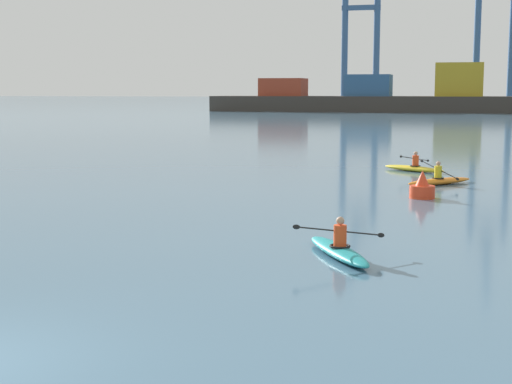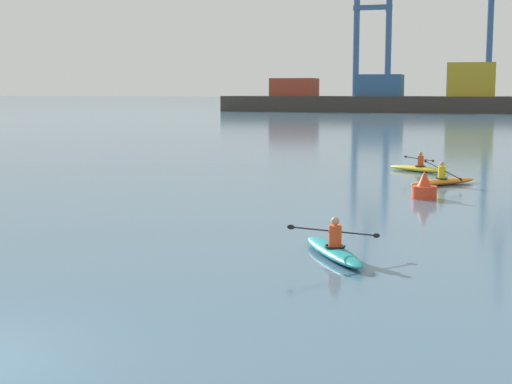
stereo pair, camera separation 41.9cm
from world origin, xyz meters
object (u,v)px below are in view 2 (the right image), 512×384
at_px(container_barge, 385,98).
at_px(gantry_crane_west_mid, 508,18).
at_px(kayak_yellow, 419,168).
at_px(channel_buoy, 424,189).
at_px(kayak_teal, 333,250).
at_px(gantry_crane_west, 372,26).
at_px(kayak_orange, 443,181).

distance_m(container_barge, gantry_crane_west_mid, 28.58).
relative_size(container_barge, kayak_yellow, 17.51).
xyz_separation_m(container_barge, channel_buoy, (13.61, -106.33, -2.10)).
bearing_deg(gantry_crane_west_mid, container_barge, -144.80).
bearing_deg(kayak_teal, container_barge, 95.98).
xyz_separation_m(container_barge, kayak_teal, (12.23, -116.62, -2.29)).
relative_size(container_barge, gantry_crane_west_mid, 1.64).
relative_size(container_barge, channel_buoy, 55.30).
distance_m(container_barge, kayak_yellow, 98.14).
bearing_deg(container_barge, channel_buoy, -82.71).
xyz_separation_m(gantry_crane_west, channel_buoy, (17.68, -118.50, -15.26)).
distance_m(container_barge, kayak_orange, 103.11).
distance_m(gantry_crane_west, gantry_crane_west_mid, 24.43).
relative_size(container_barge, kayak_orange, 19.17).
relative_size(gantry_crane_west_mid, kayak_orange, 11.69).
xyz_separation_m(gantry_crane_west_mid, kayak_orange, (-6.15, -116.40, -16.53)).
bearing_deg(channel_buoy, gantry_crane_west, 98.49).
xyz_separation_m(container_barge, gantry_crane_west, (-4.07, 12.18, 13.16)).
bearing_deg(container_barge, kayak_teal, -84.02).
distance_m(container_barge, kayak_teal, 117.28).
xyz_separation_m(channel_buoy, kayak_teal, (-1.38, -10.30, -0.19)).
height_order(gantry_crane_west_mid, kayak_yellow, gantry_crane_west_mid).
bearing_deg(kayak_teal, gantry_crane_west, 97.21).
bearing_deg(gantry_crane_west_mid, gantry_crane_west, -175.05).
relative_size(channel_buoy, kayak_yellow, 0.32).
relative_size(channel_buoy, kayak_orange, 0.35).
bearing_deg(kayak_teal, gantry_crane_west_mid, 86.49).
height_order(kayak_orange, kayak_yellow, kayak_orange).
relative_size(channel_buoy, kayak_teal, 0.31).
height_order(gantry_crane_west, kayak_yellow, gantry_crane_west).
relative_size(gantry_crane_west, kayak_teal, 9.82).
distance_m(gantry_crane_west_mid, kayak_yellow, 113.02).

